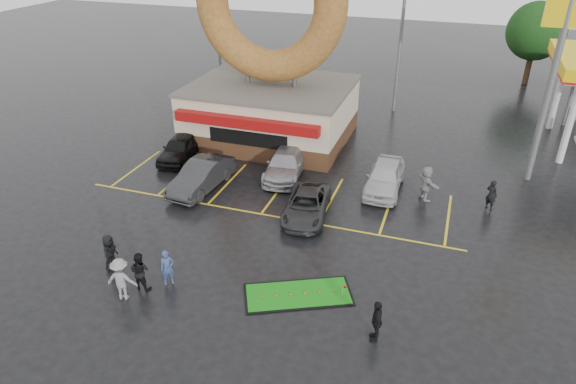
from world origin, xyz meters
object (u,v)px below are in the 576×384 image
(car_grey, at_px, (306,205))
(dumpster, at_px, (217,116))
(car_dgrey, at_px, (201,176))
(person_blue, at_px, (167,268))
(streetlight_left, at_px, (218,38))
(shell_sign, at_px, (559,49))
(putting_green, at_px, (298,294))
(car_white, at_px, (385,177))
(donut_shop, at_px, (270,73))
(car_silver, at_px, (286,164))
(car_black, at_px, (180,148))
(person_cameraman, at_px, (377,321))
(streetlight_mid, at_px, (400,48))

(car_grey, bearing_deg, dumpster, 126.97)
(car_dgrey, xyz_separation_m, person_blue, (2.52, -7.85, 0.00))
(streetlight_left, bearing_deg, shell_sign, -18.99)
(person_blue, bearing_deg, putting_green, -30.04)
(car_grey, distance_m, car_white, 5.14)
(donut_shop, distance_m, streetlight_left, 9.87)
(car_dgrey, relative_size, dumpster, 2.63)
(car_silver, bearing_deg, car_grey, -65.58)
(donut_shop, relative_size, car_black, 3.17)
(car_silver, height_order, putting_green, car_silver)
(shell_sign, relative_size, car_white, 2.30)
(car_grey, height_order, person_blue, person_blue)
(shell_sign, height_order, person_cameraman, shell_sign)
(person_cameraman, bearing_deg, person_blue, -106.63)
(streetlight_mid, distance_m, car_dgrey, 18.37)
(car_black, height_order, car_silver, car_black)
(streetlight_left, relative_size, putting_green, 1.94)
(person_blue, bearing_deg, dumpster, 68.55)
(car_dgrey, xyz_separation_m, person_cameraman, (11.09, -8.21, 0.06))
(shell_sign, relative_size, car_grey, 2.39)
(putting_green, bearing_deg, person_blue, -169.21)
(car_black, distance_m, car_silver, 6.88)
(dumpster, bearing_deg, donut_shop, -11.68)
(person_cameraman, bearing_deg, streetlight_mid, 172.88)
(car_dgrey, xyz_separation_m, dumpster, (-3.43, 9.07, -0.13))
(streetlight_left, relative_size, car_dgrey, 1.90)
(car_black, relative_size, car_dgrey, 0.90)
(car_grey, bearing_deg, putting_green, -83.30)
(streetlight_mid, height_order, car_silver, streetlight_mid)
(car_silver, distance_m, person_cameraman, 13.45)
(car_dgrey, xyz_separation_m, car_silver, (3.81, 3.10, -0.07))
(streetlight_mid, distance_m, car_black, 17.54)
(dumpster, bearing_deg, person_blue, -69.73)
(shell_sign, distance_m, car_dgrey, 19.63)
(car_white, bearing_deg, shell_sign, 27.30)
(donut_shop, bearing_deg, shell_sign, -3.47)
(car_dgrey, relative_size, person_cameraman, 2.83)
(dumpster, bearing_deg, streetlight_left, 113.71)
(putting_green, bearing_deg, donut_shop, 114.17)
(donut_shop, xyz_separation_m, dumpster, (-4.50, 1.00, -3.81))
(person_cameraman, bearing_deg, donut_shop, -162.61)
(dumpster, xyz_separation_m, putting_green, (11.19, -15.92, -0.62))
(streetlight_left, height_order, car_black, streetlight_left)
(car_white, distance_m, person_cameraman, 11.42)
(streetlight_mid, relative_size, person_blue, 5.74)
(car_black, xyz_separation_m, person_blue, (5.60, -10.95, 0.06))
(person_blue, xyz_separation_m, person_cameraman, (8.57, -0.36, 0.05))
(shell_sign, bearing_deg, car_dgrey, -157.43)
(streetlight_left, bearing_deg, car_black, -76.54)
(car_silver, bearing_deg, person_blue, -104.06)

